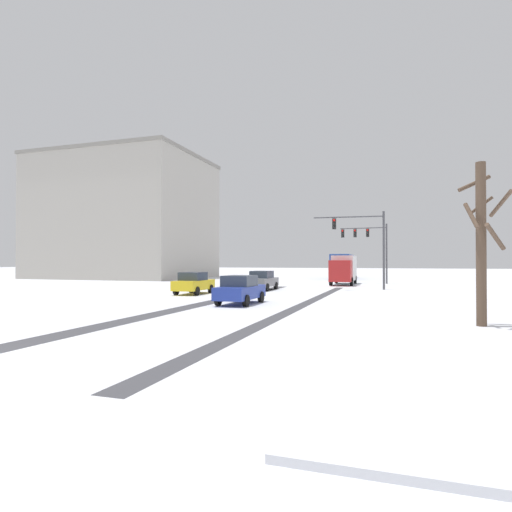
{
  "coord_description": "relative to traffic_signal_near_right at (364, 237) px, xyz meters",
  "views": [
    {
      "loc": [
        9.5,
        -7.86,
        2.4
      ],
      "look_at": [
        0.0,
        21.12,
        2.8
      ],
      "focal_mm": 29.84,
      "sensor_mm": 36.0,
      "label": 1
    }
  ],
  "objects": [
    {
      "name": "box_truck_delivery",
      "position": [
        -2.72,
        9.28,
        -2.78
      ],
      "size": [
        2.38,
        7.43,
        3.02
      ],
      "color": "red",
      "rests_on": "ground"
    },
    {
      "name": "sidewalk_kerb_right",
      "position": [
        2.95,
        -14.46,
        -4.35
      ],
      "size": [
        4.0,
        33.19,
        0.12
      ],
      "primitive_type": "cube",
      "color": "white",
      "rests_on": "ground"
    },
    {
      "name": "car_blue_third",
      "position": [
        -5.9,
        -13.37,
        -3.59
      ],
      "size": [
        1.87,
        4.12,
        1.62
      ],
      "color": "#233899",
      "rests_on": "ground"
    },
    {
      "name": "bare_tree_sidewalk_near",
      "position": [
        5.51,
        -18.22,
        -1.15
      ],
      "size": [
        1.71,
        1.78,
        6.12
      ],
      "color": "brown",
      "rests_on": "ground"
    },
    {
      "name": "car_yellow_cab_second",
      "position": [
        -11.75,
        -7.46,
        -3.59
      ],
      "size": [
        1.93,
        4.15,
        1.62
      ],
      "color": "yellow",
      "rests_on": "ground"
    },
    {
      "name": "car_grey_lead",
      "position": [
        -8.2,
        -1.82,
        -3.59
      ],
      "size": [
        1.87,
        4.12,
        1.62
      ],
      "color": "slate",
      "rests_on": "ground"
    },
    {
      "name": "office_building_far_left_block",
      "position": [
        -35.88,
        18.29,
        4.47
      ],
      "size": [
        23.07,
        18.2,
        17.74
      ],
      "color": "#B2ADA3",
      "rests_on": "ground"
    },
    {
      "name": "wheel_track_left_lane",
      "position": [
        -7.94,
        -12.95,
        -4.41
      ],
      "size": [
        1.13,
        33.19,
        0.01
      ],
      "primitive_type": "cube",
      "color": "#424247",
      "rests_on": "ground"
    },
    {
      "name": "traffic_signal_far_right",
      "position": [
        -0.43,
        12.26,
        0.35
      ],
      "size": [
        5.05,
        0.59,
        6.5
      ],
      "color": "#47474C",
      "rests_on": "ground"
    },
    {
      "name": "wheel_track_right_lane",
      "position": [
        -2.43,
        -12.95,
        -4.41
      ],
      "size": [
        0.7,
        33.19,
        0.01
      ],
      "primitive_type": "cube",
      "color": "#424247",
      "rests_on": "ground"
    },
    {
      "name": "bus_oncoming",
      "position": [
        -4.63,
        24.85,
        -2.42
      ],
      "size": [
        2.96,
        11.08,
        3.38
      ],
      "color": "#284793",
      "rests_on": "ground"
    },
    {
      "name": "traffic_signal_near_right",
      "position": [
        0.0,
        0.0,
        0.0
      ],
      "size": [
        5.74,
        0.66,
        6.5
      ],
      "color": "#47474C",
      "rests_on": "ground"
    }
  ]
}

